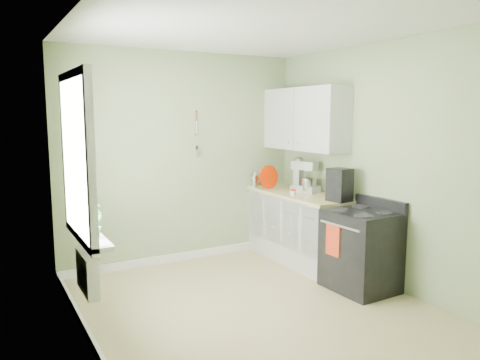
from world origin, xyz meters
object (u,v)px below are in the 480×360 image
stand_mixer (304,177)px  kettle (255,179)px  coffee_maker (339,186)px  stove (361,250)px

stand_mixer → kettle: size_ratio=2.14×
kettle → coffee_maker: size_ratio=0.54×
stand_mixer → kettle: bearing=115.6°
stove → stand_mixer: size_ratio=2.24×
coffee_maker → stand_mixer: bearing=86.2°
stand_mixer → coffee_maker: bearing=-93.8°
stand_mixer → coffee_maker: (-0.05, -0.73, -0.01)m
kettle → coffee_maker: coffee_maker is taller
stove → stand_mixer: bearing=84.8°
kettle → stand_mixer: bearing=-64.4°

